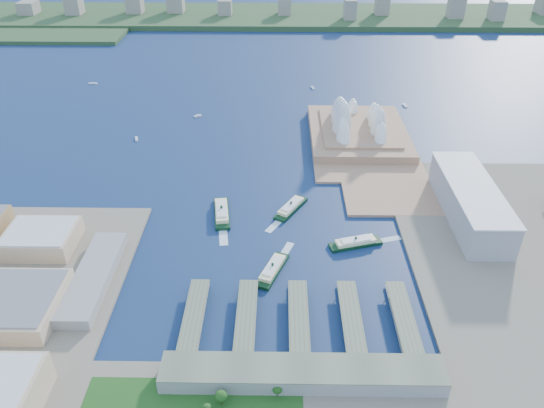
{
  "coord_description": "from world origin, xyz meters",
  "views": [
    {
      "loc": [
        -2.46,
        -387.92,
        308.42
      ],
      "look_at": [
        -9.74,
        76.51,
        18.0
      ],
      "focal_mm": 35.0,
      "sensor_mm": 36.0,
      "label": 1
    }
  ],
  "objects_px": {
    "toaster_building": "(470,202)",
    "ferry_c": "(273,268)",
    "opera_house": "(360,116)",
    "ferry_b": "(291,206)",
    "ferry_d": "(356,241)",
    "ferry_a": "(222,210)"
  },
  "relations": [
    {
      "from": "toaster_building",
      "to": "ferry_c",
      "type": "relative_size",
      "value": 2.96
    },
    {
      "from": "opera_house",
      "to": "ferry_b",
      "type": "distance_m",
      "value": 210.41
    },
    {
      "from": "ferry_d",
      "to": "toaster_building",
      "type": "bearing_deg",
      "value": -84.58
    },
    {
      "from": "ferry_b",
      "to": "ferry_d",
      "type": "distance_m",
      "value": 88.54
    },
    {
      "from": "opera_house",
      "to": "ferry_a",
      "type": "distance_m",
      "value": 260.67
    },
    {
      "from": "toaster_building",
      "to": "ferry_d",
      "type": "xyz_separation_m",
      "value": [
        -122.59,
        -49.25,
        -15.55
      ]
    },
    {
      "from": "ferry_c",
      "to": "ferry_a",
      "type": "bearing_deg",
      "value": -38.41
    },
    {
      "from": "ferry_c",
      "to": "opera_house",
      "type": "bearing_deg",
      "value": -90.04
    },
    {
      "from": "ferry_d",
      "to": "ferry_a",
      "type": "bearing_deg",
      "value": 52.59
    },
    {
      "from": "ferry_a",
      "to": "opera_house",
      "type": "bearing_deg",
      "value": 41.89
    },
    {
      "from": "toaster_building",
      "to": "ferry_b",
      "type": "xyz_separation_m",
      "value": [
        -184.57,
        13.98,
        -15.49
      ]
    },
    {
      "from": "opera_house",
      "to": "ferry_b",
      "type": "xyz_separation_m",
      "value": [
        -94.57,
        -186.02,
        -26.99
      ]
    },
    {
      "from": "ferry_a",
      "to": "ferry_d",
      "type": "height_order",
      "value": "ferry_a"
    },
    {
      "from": "ferry_a",
      "to": "ferry_b",
      "type": "relative_size",
      "value": 1.12
    },
    {
      "from": "ferry_d",
      "to": "ferry_b",
      "type": "bearing_deg",
      "value": 27.95
    },
    {
      "from": "opera_house",
      "to": "ferry_d",
      "type": "height_order",
      "value": "opera_house"
    },
    {
      "from": "ferry_b",
      "to": "ferry_c",
      "type": "height_order",
      "value": "ferry_b"
    },
    {
      "from": "ferry_a",
      "to": "ferry_c",
      "type": "relative_size",
      "value": 1.14
    },
    {
      "from": "toaster_building",
      "to": "ferry_a",
      "type": "distance_m",
      "value": 258.7
    },
    {
      "from": "toaster_building",
      "to": "ferry_c",
      "type": "distance_m",
      "value": 223.09
    },
    {
      "from": "toaster_building",
      "to": "ferry_c",
      "type": "bearing_deg",
      "value": -155.72
    },
    {
      "from": "ferry_b",
      "to": "ferry_d",
      "type": "height_order",
      "value": "ferry_b"
    }
  ]
}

